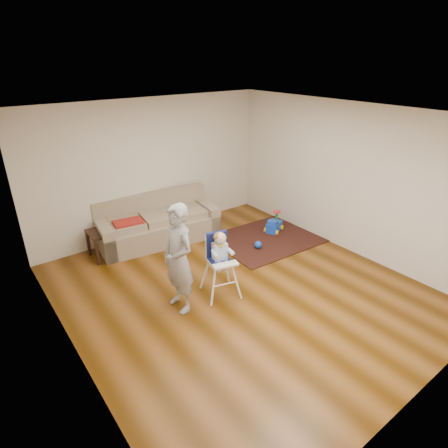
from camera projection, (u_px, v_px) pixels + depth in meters
ground at (239, 289)px, 5.97m from camera, size 5.50×5.50×0.00m
room_envelope at (219, 168)px, 5.56m from camera, size 5.04×5.52×2.72m
sofa at (158, 220)px, 7.34m from camera, size 2.43×1.25×0.90m
side_table at (105, 243)px, 6.84m from camera, size 0.51×0.51×0.51m
area_rug at (269, 238)px, 7.60m from camera, size 2.19×1.69×0.02m
ride_on_toy at (274, 222)px, 7.80m from camera, size 0.45×0.39×0.41m
toy_ball at (258, 245)px, 7.15m from camera, size 0.15×0.15×0.15m
high_chair at (220, 265)px, 5.66m from camera, size 0.60×0.60×1.06m
adult at (178, 259)px, 5.22m from camera, size 0.41×0.61×1.63m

